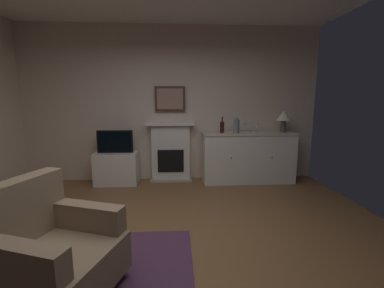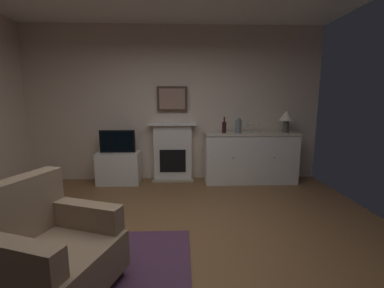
# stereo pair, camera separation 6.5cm
# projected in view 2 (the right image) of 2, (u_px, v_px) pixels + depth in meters

# --- Properties ---
(ground_plane) EXTENTS (5.49, 5.17, 0.10)m
(ground_plane) POSITION_uv_depth(u_px,v_px,m) (167.00, 259.00, 2.56)
(ground_plane) COLOR brown
(ground_plane) RESTS_ON ground
(wall_rear) EXTENTS (5.49, 0.06, 2.83)m
(wall_rear) POSITION_uv_depth(u_px,v_px,m) (173.00, 105.00, 4.83)
(wall_rear) COLOR beige
(wall_rear) RESTS_ON ground_plane
(area_rug) EXTENTS (1.84, 1.66, 0.02)m
(area_rug) POSITION_uv_depth(u_px,v_px,m) (81.00, 283.00, 2.15)
(area_rug) COLOR #4C2D47
(area_rug) RESTS_ON ground_plane
(fireplace_unit) EXTENTS (0.87, 0.30, 1.10)m
(fireplace_unit) POSITION_uv_depth(u_px,v_px,m) (173.00, 152.00, 4.85)
(fireplace_unit) COLOR white
(fireplace_unit) RESTS_ON ground_plane
(framed_picture) EXTENTS (0.55, 0.04, 0.45)m
(framed_picture) POSITION_uv_depth(u_px,v_px,m) (172.00, 99.00, 4.73)
(framed_picture) COLOR #473323
(sideboard_cabinet) EXTENTS (1.69, 0.49, 0.92)m
(sideboard_cabinet) POSITION_uv_depth(u_px,v_px,m) (250.00, 158.00, 4.75)
(sideboard_cabinet) COLOR white
(sideboard_cabinet) RESTS_ON ground_plane
(table_lamp) EXTENTS (0.26, 0.26, 0.40)m
(table_lamp) POSITION_uv_depth(u_px,v_px,m) (286.00, 117.00, 4.65)
(table_lamp) COLOR #4C4742
(table_lamp) RESTS_ON sideboard_cabinet
(wine_bottle) EXTENTS (0.08, 0.08, 0.29)m
(wine_bottle) POSITION_uv_depth(u_px,v_px,m) (224.00, 127.00, 4.63)
(wine_bottle) COLOR #331419
(wine_bottle) RESTS_ON sideboard_cabinet
(wine_glass_left) EXTENTS (0.07, 0.07, 0.16)m
(wine_glass_left) POSITION_uv_depth(u_px,v_px,m) (247.00, 126.00, 4.63)
(wine_glass_left) COLOR silver
(wine_glass_left) RESTS_ON sideboard_cabinet
(wine_glass_center) EXTENTS (0.07, 0.07, 0.16)m
(wine_glass_center) POSITION_uv_depth(u_px,v_px,m) (253.00, 126.00, 4.67)
(wine_glass_center) COLOR silver
(wine_glass_center) RESTS_ON sideboard_cabinet
(wine_glass_right) EXTENTS (0.07, 0.07, 0.16)m
(wine_glass_right) POSITION_uv_depth(u_px,v_px,m) (259.00, 126.00, 4.64)
(wine_glass_right) COLOR silver
(wine_glass_right) RESTS_ON sideboard_cabinet
(vase_decorative) EXTENTS (0.11, 0.11, 0.28)m
(vase_decorative) POSITION_uv_depth(u_px,v_px,m) (238.00, 125.00, 4.59)
(vase_decorative) COLOR slate
(vase_decorative) RESTS_ON sideboard_cabinet
(tv_cabinet) EXTENTS (0.75, 0.42, 0.58)m
(tv_cabinet) POSITION_uv_depth(u_px,v_px,m) (119.00, 168.00, 4.70)
(tv_cabinet) COLOR white
(tv_cabinet) RESTS_ON ground_plane
(tv_set) EXTENTS (0.62, 0.07, 0.40)m
(tv_set) POSITION_uv_depth(u_px,v_px,m) (117.00, 141.00, 4.59)
(tv_set) COLOR black
(tv_set) RESTS_ON tv_cabinet
(armchair) EXTENTS (1.01, 0.98, 0.92)m
(armchair) POSITION_uv_depth(u_px,v_px,m) (49.00, 249.00, 1.98)
(armchair) COLOR #8C7259
(armchair) RESTS_ON ground_plane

